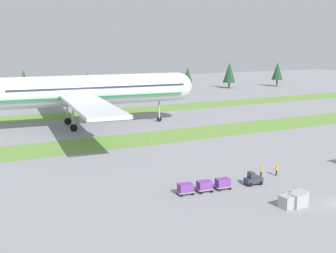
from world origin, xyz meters
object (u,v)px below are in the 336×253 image
(cargo_dolly_lead, at_px, (223,183))
(cargo_dolly_third, at_px, (185,188))
(ground_crew_marshaller, at_px, (277,170))
(taxiway_marker_1, at_px, (208,133))
(taxiway_marker_0, at_px, (150,140))
(uld_container_1, at_px, (299,197))
(airliner, at_px, (80,90))
(baggage_tug, at_px, (253,179))
(ground_crew_loader, at_px, (261,171))
(uld_container_0, at_px, (298,200))
(uld_container_2, at_px, (288,201))
(cargo_dolly_second, at_px, (204,185))

(cargo_dolly_lead, bearing_deg, cargo_dolly_third, -90.00)
(ground_crew_marshaller, bearing_deg, taxiway_marker_1, -134.10)
(cargo_dolly_lead, height_order, taxiway_marker_0, cargo_dolly_lead)
(uld_container_1, bearing_deg, taxiway_marker_1, 74.66)
(airliner, bearing_deg, baggage_tug, 16.50)
(cargo_dolly_third, height_order, ground_crew_loader, ground_crew_loader)
(baggage_tug, distance_m, cargo_dolly_lead, 5.03)
(taxiway_marker_0, distance_m, taxiway_marker_1, 14.23)
(uld_container_0, distance_m, taxiway_marker_0, 41.40)
(uld_container_0, distance_m, uld_container_1, 1.47)
(baggage_tug, height_order, cargo_dolly_lead, baggage_tug)
(airliner, xyz_separation_m, uld_container_1, (11.72, -61.69, -8.19))
(ground_crew_loader, distance_m, uld_container_0, 12.40)
(uld_container_1, bearing_deg, ground_crew_marshaller, 63.89)
(cargo_dolly_third, bearing_deg, airliner, -175.52)
(uld_container_2, bearing_deg, uld_container_0, -13.78)
(ground_crew_marshaller, height_order, ground_crew_loader, same)
(taxiway_marker_0, bearing_deg, baggage_tug, -86.11)
(ground_crew_loader, bearing_deg, airliner, -105.05)
(ground_crew_marshaller, bearing_deg, cargo_dolly_second, -27.34)
(airliner, height_order, uld_container_2, airliner)
(airliner, height_order, cargo_dolly_lead, airliner)
(cargo_dolly_third, xyz_separation_m, ground_crew_marshaller, (16.84, 1.10, 0.03))
(ground_crew_loader, bearing_deg, taxiway_marker_1, -136.91)
(ground_crew_marshaller, height_order, uld_container_1, ground_crew_marshaller)
(cargo_dolly_second, xyz_separation_m, taxiway_marker_1, (19.96, 31.42, -0.59))
(cargo_dolly_second, bearing_deg, uld_container_0, 42.33)
(taxiway_marker_1, bearing_deg, uld_container_0, -106.41)
(cargo_dolly_second, xyz_separation_m, taxiway_marker_0, (5.73, 31.34, -0.60))
(airliner, bearing_deg, cargo_dolly_lead, 11.28)
(taxiway_marker_0, bearing_deg, uld_container_2, -89.00)
(baggage_tug, distance_m, taxiway_marker_1, 34.24)
(ground_crew_marshaller, relative_size, taxiway_marker_1, 2.66)
(cargo_dolly_lead, bearing_deg, uld_container_2, 25.13)
(cargo_dolly_second, bearing_deg, uld_container_1, 49.00)
(baggage_tug, bearing_deg, cargo_dolly_second, -90.00)
(uld_container_2, bearing_deg, uld_container_1, 14.92)
(baggage_tug, distance_m, ground_crew_loader, 4.26)
(cargo_dolly_second, relative_size, cargo_dolly_third, 1.00)
(taxiway_marker_1, bearing_deg, ground_crew_loader, -106.24)
(cargo_dolly_second, bearing_deg, baggage_tug, 90.00)
(uld_container_1, xyz_separation_m, taxiway_marker_1, (11.09, 40.45, -0.45))
(baggage_tug, relative_size, cargo_dolly_lead, 1.17)
(baggage_tug, relative_size, cargo_dolly_second, 1.17)
(ground_crew_marshaller, height_order, taxiway_marker_1, ground_crew_marshaller)
(cargo_dolly_lead, xyz_separation_m, cargo_dolly_third, (-5.78, 0.46, 0.00))
(airliner, height_order, cargo_dolly_second, airliner)
(uld_container_0, distance_m, uld_container_2, 1.36)
(airliner, xyz_separation_m, uld_container_0, (10.61, -62.66, -8.10))
(cargo_dolly_third, relative_size, uld_container_1, 1.16)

